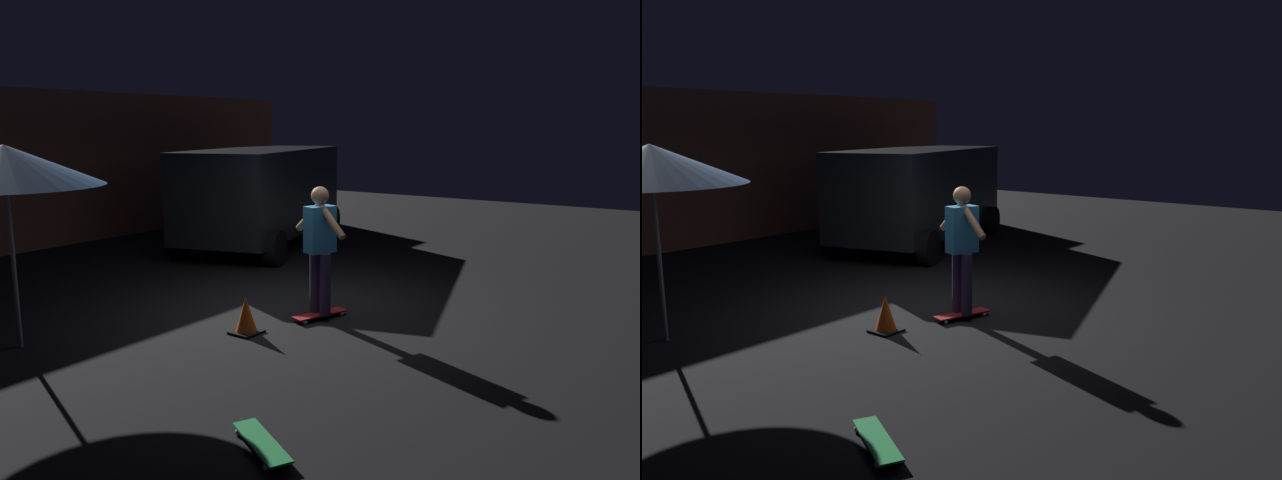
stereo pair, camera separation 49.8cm
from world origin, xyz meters
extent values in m
plane|color=black|center=(0.00, 0.00, 0.00)|extent=(28.00, 28.00, 0.00)
cube|color=#B76B4C|center=(1.21, 9.08, 1.62)|extent=(13.58, 4.24, 3.24)
cube|color=black|center=(3.40, 3.50, 1.18)|extent=(4.95, 3.15, 1.70)
cube|color=black|center=(5.58, 4.16, 1.53)|extent=(0.56, 1.69, 0.64)
cylinder|color=black|center=(4.79, 4.95, 0.33)|extent=(0.70, 0.40, 0.66)
cylinder|color=black|center=(5.36, 3.06, 0.33)|extent=(0.70, 0.40, 0.66)
cylinder|color=black|center=(1.44, 3.94, 0.33)|extent=(0.70, 0.40, 0.66)
cylinder|color=black|center=(2.01, 2.04, 0.33)|extent=(0.70, 0.40, 0.66)
cylinder|color=slate|center=(-2.95, 1.80, 1.10)|extent=(0.05, 0.05, 2.20)
cone|color=#1E4C8C|center=(-2.95, 1.80, 2.08)|extent=(2.10, 2.10, 0.45)
cube|color=#AD1E23|center=(-0.10, -0.40, 0.06)|extent=(0.80, 0.43, 0.02)
sphere|color=silver|center=(0.21, -0.42, 0.03)|extent=(0.05, 0.05, 0.05)
sphere|color=silver|center=(0.16, -0.58, 0.03)|extent=(0.05, 0.05, 0.05)
sphere|color=silver|center=(-0.36, -0.23, 0.03)|extent=(0.05, 0.05, 0.05)
sphere|color=silver|center=(-0.41, -0.39, 0.03)|extent=(0.05, 0.05, 0.05)
cube|color=green|center=(-3.14, -1.96, 0.06)|extent=(0.54, 0.78, 0.02)
sphere|color=silver|center=(-3.21, -2.27, 0.03)|extent=(0.05, 0.05, 0.05)
sphere|color=silver|center=(-3.36, -2.19, 0.03)|extent=(0.05, 0.05, 0.05)
sphere|color=silver|center=(-2.93, -1.73, 0.03)|extent=(0.05, 0.05, 0.05)
sphere|color=silver|center=(-3.08, -1.66, 0.03)|extent=(0.05, 0.05, 0.05)
cylinder|color=#382D4C|center=(-0.07, -0.30, 0.48)|extent=(0.14, 0.14, 0.82)
cylinder|color=#382D4C|center=(-0.13, -0.51, 0.48)|extent=(0.14, 0.14, 0.82)
cube|color=#338CCC|center=(-0.10, -0.40, 1.19)|extent=(0.43, 0.33, 0.60)
sphere|color=#936B4C|center=(-0.10, -0.40, 1.62)|extent=(0.23, 0.23, 0.23)
cylinder|color=#936B4C|center=(-0.03, -0.19, 1.34)|extent=(0.25, 0.54, 0.46)
cylinder|color=#936B4C|center=(-0.17, -0.61, 1.34)|extent=(0.25, 0.54, 0.46)
cube|color=black|center=(-1.11, -0.01, 0.01)|extent=(0.34, 0.34, 0.03)
cone|color=#EA5914|center=(-1.11, -0.01, 0.23)|extent=(0.28, 0.28, 0.46)
camera|label=1|loc=(-6.60, -4.92, 2.49)|focal=35.14mm
camera|label=2|loc=(-6.31, -5.32, 2.49)|focal=35.14mm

